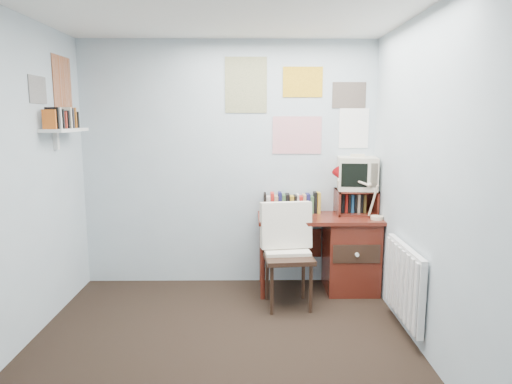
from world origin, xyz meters
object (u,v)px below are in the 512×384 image
crt_tv (357,172)px  radiator (404,282)px  desk (345,251)px  desk_lamp (378,197)px  desk_chair (288,258)px  tv_riser (356,202)px  wall_shelf (65,130)px

crt_tv → radiator: 1.32m
desk → crt_tv: size_ratio=3.16×
desk_lamp → crt_tv: size_ratio=1.16×
desk_chair → tv_riser: bearing=30.8°
radiator → desk_lamp: bearing=91.5°
desk_chair → desk_lamp: desk_lamp is taller
tv_riser → wall_shelf: 2.83m
radiator → wall_shelf: wall_shelf is taller
radiator → crt_tv: bearing=98.8°
desk_chair → desk: bearing=29.2°
desk_chair → radiator: desk_chair is taller
desk → tv_riser: 0.51m
desk_lamp → crt_tv: crt_tv is taller
desk → radiator: size_ratio=1.50×
tv_riser → crt_tv: crt_tv is taller
tv_riser → radiator: tv_riser is taller
desk_chair → radiator: bearing=-35.3°
radiator → desk_chair: bearing=149.7°
desk → desk_lamp: (0.27, -0.14, 0.58)m
desk_lamp → crt_tv: (-0.14, 0.27, 0.21)m
desk_chair → desk_lamp: bearing=12.0°
desk_lamp → desk: bearing=163.6°
desk → desk_lamp: bearing=-28.1°
desk → crt_tv: 0.81m
desk_lamp → radiator: size_ratio=0.55×
crt_tv → wall_shelf: size_ratio=0.61×
desk → tv_riser: size_ratio=3.00×
desk → desk_chair: bearing=-145.7°
desk_lamp → tv_riser: 0.31m
tv_riser → desk_chair: bearing=-144.2°
radiator → desk: bearing=107.2°
desk → radiator: 0.97m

